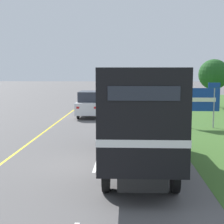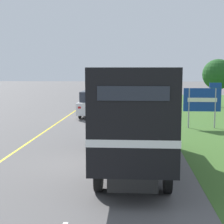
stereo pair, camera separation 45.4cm
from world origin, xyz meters
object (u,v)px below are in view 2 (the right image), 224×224
at_px(lead_car_white, 92,104).
at_px(horse_trailer_truck, 134,113).
at_px(highway_sign, 203,100).
at_px(roadside_tree_mid, 218,75).

bearing_deg(lead_car_white, horse_trailer_truck, -76.80).
xyz_separation_m(highway_sign, roadside_tree_mid, (3.85, 12.74, 1.44)).
xyz_separation_m(horse_trailer_truck, lead_car_white, (-3.31, 14.10, -1.04)).
relative_size(highway_sign, roadside_tree_mid, 0.60).
relative_size(lead_car_white, roadside_tree_mid, 0.97).
bearing_deg(lead_car_white, highway_sign, -33.28).
height_order(highway_sign, roadside_tree_mid, roadside_tree_mid).
bearing_deg(lead_car_white, roadside_tree_mid, 34.20).
bearing_deg(highway_sign, lead_car_white, 146.72).
xyz_separation_m(horse_trailer_truck, highway_sign, (4.27, 9.13, -0.30)).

